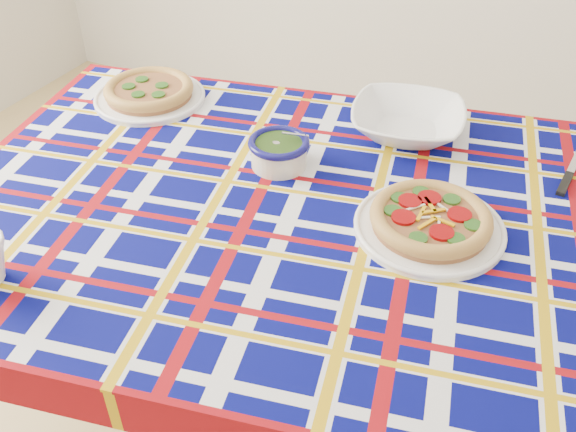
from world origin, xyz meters
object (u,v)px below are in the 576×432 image
at_px(dining_table, 330,242).
at_px(serving_bowl, 408,121).
at_px(main_focaccia_plate, 431,219).
at_px(pesto_bowl, 279,150).

height_order(dining_table, serving_bowl, serving_bowl).
bearing_deg(serving_bowl, main_focaccia_plate, -65.71).
bearing_deg(serving_bowl, pesto_bowl, -129.76).
relative_size(main_focaccia_plate, pesto_bowl, 2.22).
bearing_deg(dining_table, main_focaccia_plate, -2.70).
relative_size(dining_table, main_focaccia_plate, 5.85).
bearing_deg(serving_bowl, dining_table, -96.35).
relative_size(dining_table, pesto_bowl, 13.01).
bearing_deg(main_focaccia_plate, dining_table, -171.48).
height_order(dining_table, pesto_bowl, pesto_bowl).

